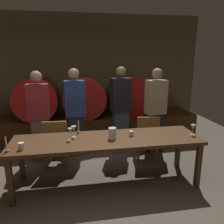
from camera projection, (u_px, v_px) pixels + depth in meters
The scene contains 21 objects.
ground_plane at pixel (94, 196), 3.11m from camera, with size 7.71×7.71×0.00m, color brown.
back_wall at pixel (82, 75), 5.57m from camera, with size 5.93×0.24×2.91m, color brown.
barrel_shelf at pixel (85, 126), 5.34m from camera, with size 5.34×0.90×0.54m, color #4C2D16.
wine_barrel_left at pixel (37, 98), 4.99m from camera, with size 0.95×0.93×0.95m.
wine_barrel_center at pixel (84, 96), 5.16m from camera, with size 0.95×0.93×0.95m.
wine_barrel_right at pixel (128, 95), 5.33m from camera, with size 0.95×0.93×0.95m.
dining_table at pixel (107, 143), 3.29m from camera, with size 2.80×0.77×0.73m.
chair_left at pixel (56, 141), 3.81m from camera, with size 0.42×0.42×0.88m.
chair_right at pixel (147, 136), 4.08m from camera, with size 0.45×0.45×0.88m.
guest_far_left at pixel (39, 116), 4.03m from camera, with size 0.40×0.27×1.67m.
guest_center_left at pixel (75, 112), 4.24m from camera, with size 0.40×0.27×1.71m.
guest_center_right at pixel (121, 109), 4.40m from camera, with size 0.40×0.28×1.73m.
guest_far_right at pixel (155, 110), 4.38m from camera, with size 0.42×0.31×1.70m.
candle_left at pixel (7, 147), 2.80m from camera, with size 0.05×0.05×0.22m.
candle_right at pixel (79, 129), 3.50m from camera, with size 0.05×0.05×0.21m.
pitcher at pixel (112, 133), 3.24m from camera, with size 0.12×0.12×0.17m.
wine_glass_left at pixel (70, 131), 3.19m from camera, with size 0.07×0.07×0.18m.
wine_glass_center at pixel (74, 129), 3.30m from camera, with size 0.08×0.08×0.17m.
wine_glass_right at pixel (193, 127), 3.40m from camera, with size 0.07×0.07×0.16m.
cup_left at pixel (21, 146), 2.87m from camera, with size 0.08×0.08×0.10m, color white.
cup_right at pixel (131, 133), 3.37m from camera, with size 0.07×0.07×0.08m, color silver.
Camera 1 is at (-0.22, -2.72, 1.93)m, focal length 35.35 mm.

